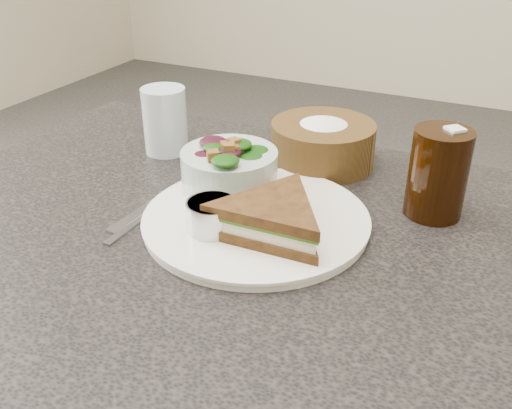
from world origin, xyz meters
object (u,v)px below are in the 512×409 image
object	(u,v)px
dressing_ramekin	(212,216)
bread_basket	(323,137)
sandwich	(272,218)
salad_bowl	(229,163)
water_glass	(165,121)
dinner_plate	(256,220)
cola_glass	(439,169)

from	to	relation	value
dressing_ramekin	bread_basket	bearing A→B (deg)	80.65
sandwich	salad_bowl	bearing A→B (deg)	139.17
bread_basket	water_glass	world-z (taller)	water_glass
dinner_plate	dressing_ramekin	world-z (taller)	dressing_ramekin
dinner_plate	dressing_ramekin	distance (m)	0.07
bread_basket	water_glass	bearing A→B (deg)	-165.25
sandwich	cola_glass	distance (m)	0.24
salad_bowl	water_glass	distance (m)	0.20
sandwich	bread_basket	distance (m)	0.25
bread_basket	water_glass	distance (m)	0.26
sandwich	bread_basket	bearing A→B (deg)	94.80
cola_glass	water_glass	distance (m)	0.45
dinner_plate	salad_bowl	world-z (taller)	salad_bowl
salad_bowl	cola_glass	world-z (taller)	cola_glass
dinner_plate	dressing_ramekin	xyz separation A→B (m)	(-0.03, -0.05, 0.03)
salad_bowl	dressing_ramekin	distance (m)	0.12
salad_bowl	dressing_ramekin	xyz separation A→B (m)	(0.03, -0.11, -0.02)
bread_basket	sandwich	bearing A→B (deg)	-83.81
sandwich	dressing_ramekin	distance (m)	0.08
cola_glass	bread_basket	bearing A→B (deg)	155.60
bread_basket	salad_bowl	bearing A→B (deg)	-115.78
dinner_plate	dressing_ramekin	bearing A→B (deg)	-122.37
bread_basket	dressing_ramekin	bearing A→B (deg)	-99.35
sandwich	dressing_ramekin	bearing A→B (deg)	-165.15
cola_glass	sandwich	bearing A→B (deg)	-134.91
bread_basket	cola_glass	world-z (taller)	cola_glass
water_glass	bread_basket	bearing A→B (deg)	14.75
dressing_ramekin	sandwich	bearing A→B (deg)	16.24
salad_bowl	water_glass	world-z (taller)	water_glass
salad_bowl	dressing_ramekin	world-z (taller)	salad_bowl
cola_glass	water_glass	xyz separation A→B (m)	(-0.45, 0.02, -0.01)
sandwich	bread_basket	xyz separation A→B (m)	(-0.03, 0.25, 0.01)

